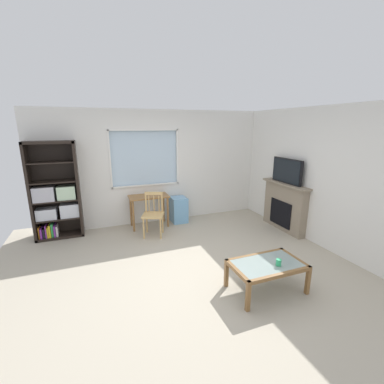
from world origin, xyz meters
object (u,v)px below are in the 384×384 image
desk_under_window (149,201)px  tv (287,171)px  bookshelf (55,197)px  fireplace (284,206)px  plastic_drawer_unit (179,210)px  wooden_chair (153,214)px  coffee_table (267,267)px  sippy_cup (279,262)px

desk_under_window → tv: 3.05m
bookshelf → fireplace: bearing=-16.2°
desk_under_window → plastic_drawer_unit: size_ratio=1.45×
desk_under_window → wooden_chair: wooden_chair is taller
tv → coffee_table: tv is taller
desk_under_window → sippy_cup: bearing=-70.1°
plastic_drawer_unit → wooden_chair: bearing=-142.4°
wooden_chair → coffee_table: size_ratio=0.91×
desk_under_window → fireplace: size_ratio=0.69×
desk_under_window → tv: bearing=-24.3°
coffee_table → sippy_cup: sippy_cup is taller
fireplace → sippy_cup: 2.44m
bookshelf → sippy_cup: bookshelf is taller
coffee_table → sippy_cup: bearing=-46.6°
desk_under_window → coffee_table: bearing=-71.2°
bookshelf → tv: size_ratio=2.33×
bookshelf → fireplace: size_ratio=1.55×
sippy_cup → wooden_chair: bearing=114.0°
fireplace → sippy_cup: size_ratio=14.00×
plastic_drawer_unit → coffee_table: plastic_drawer_unit is taller
desk_under_window → fireplace: 2.98m
wooden_chair → tv: 2.94m
desk_under_window → tv: size_ratio=1.03×
desk_under_window → tv: tv is taller
bookshelf → sippy_cup: (2.95, -3.16, -0.39)m
desk_under_window → plastic_drawer_unit: desk_under_window is taller
wooden_chair → sippy_cup: (1.12, -2.53, -0.01)m
tv → sippy_cup: 2.57m
plastic_drawer_unit → coffee_table: bearing=-84.5°
wooden_chair → tv: tv is taller
tv → sippy_cup: (-1.60, -1.82, -0.85)m
tv → plastic_drawer_unit: bearing=147.4°
wooden_chair → fireplace: 2.83m
plastic_drawer_unit → desk_under_window: bearing=-176.0°
bookshelf → wooden_chair: (1.83, -0.63, -0.38)m
wooden_chair → plastic_drawer_unit: bearing=37.6°
plastic_drawer_unit → tv: 2.57m
fireplace → wooden_chair: bearing=165.6°
coffee_table → plastic_drawer_unit: bearing=95.5°
desk_under_window → tv: (2.70, -1.22, 0.71)m
plastic_drawer_unit → coffee_table: (0.29, -2.99, 0.06)m
wooden_chair → sippy_cup: wooden_chair is taller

